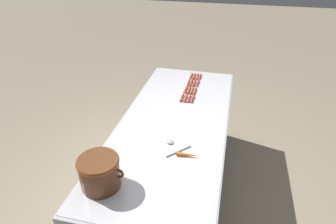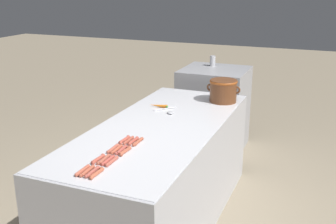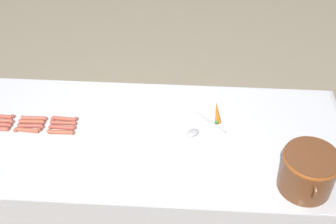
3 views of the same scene
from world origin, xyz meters
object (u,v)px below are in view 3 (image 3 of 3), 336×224
(hot_dog_15, at_px, (60,132))
(hot_dog_2, at_px, (34,118))
(bean_pot, at_px, (308,170))
(hot_dog_5, at_px, (1,121))
(hot_dog_7, at_px, (63,123))
(hot_dog_1, at_px, (1,116))
(hot_dog_3, at_px, (64,119))
(hot_dog_10, at_px, (31,126))
(serving_spoon, at_px, (199,129))
(hot_dog_11, at_px, (62,127))
(hot_dog_6, at_px, (32,122))
(hot_dog_14, at_px, (27,130))
(carrot, at_px, (217,112))

(hot_dog_15, bearing_deg, hot_dog_2, -119.87)
(hot_dog_15, distance_m, bean_pot, 1.28)
(hot_dog_5, bearing_deg, hot_dog_7, 90.93)
(hot_dog_1, bearing_deg, hot_dog_3, 90.24)
(hot_dog_10, xyz_separation_m, hot_dog_15, (0.04, 0.17, 0.00))
(bean_pot, height_order, serving_spoon, bean_pot)
(hot_dog_1, height_order, hot_dog_3, same)
(hot_dog_7, bearing_deg, bean_pot, 74.14)
(hot_dog_11, xyz_separation_m, serving_spoon, (-0.03, 0.74, -0.00))
(hot_dog_6, distance_m, hot_dog_10, 0.03)
(hot_dog_7, distance_m, serving_spoon, 0.74)
(hot_dog_15, bearing_deg, hot_dog_7, -178.02)
(hot_dog_10, distance_m, hot_dog_14, 0.03)
(hot_dog_6, xyz_separation_m, serving_spoon, (-0.00, 0.92, -0.00))
(hot_dog_3, distance_m, serving_spoon, 0.75)
(hot_dog_2, height_order, hot_dog_7, same)
(hot_dog_7, relative_size, hot_dog_10, 1.00)
(hot_dog_7, relative_size, bean_pot, 0.46)
(hot_dog_10, distance_m, bean_pot, 1.45)
(hot_dog_10, xyz_separation_m, hot_dog_14, (0.03, -0.01, 0.00))
(hot_dog_5, distance_m, hot_dog_15, 0.36)
(hot_dog_5, distance_m, hot_dog_6, 0.17)
(hot_dog_7, xyz_separation_m, carrot, (-0.13, 0.84, 0.00))
(hot_dog_5, height_order, hot_dog_15, same)
(hot_dog_2, distance_m, hot_dog_14, 0.10)
(hot_dog_11, bearing_deg, hot_dog_5, -94.91)
(hot_dog_2, height_order, hot_dog_10, same)
(hot_dog_3, xyz_separation_m, bean_pot, (0.39, 1.24, 0.11))
(bean_pot, bearing_deg, carrot, -140.56)
(hot_dog_15, relative_size, serving_spoon, 0.67)
(carrot, bearing_deg, hot_dog_10, -80.64)
(hot_dog_7, height_order, serving_spoon, hot_dog_7)
(hot_dog_6, bearing_deg, hot_dog_2, 174.50)
(bean_pot, distance_m, carrot, 0.64)
(hot_dog_7, bearing_deg, hot_dog_6, -89.51)
(hot_dog_3, relative_size, hot_dog_15, 1.00)
(hot_dog_11, bearing_deg, hot_dog_7, -175.37)
(hot_dog_5, height_order, bean_pot, bean_pot)
(bean_pot, relative_size, serving_spoon, 1.45)
(hot_dog_6, distance_m, hot_dog_15, 0.19)
(bean_pot, relative_size, carrot, 1.78)
(hot_dog_11, xyz_separation_m, hot_dog_15, (0.04, -0.00, 0.00))
(hot_dog_6, bearing_deg, hot_dog_11, 79.07)
(hot_dog_5, relative_size, bean_pot, 0.46)
(hot_dog_15, distance_m, carrot, 0.87)
(hot_dog_7, xyz_separation_m, hot_dog_11, (0.04, 0.00, 0.00))
(hot_dog_6, relative_size, hot_dog_11, 1.00)
(hot_dog_3, xyz_separation_m, hot_dog_15, (0.10, 0.00, 0.00))
(hot_dog_14, height_order, serving_spoon, hot_dog_14)
(hot_dog_7, relative_size, hot_dog_14, 1.00)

